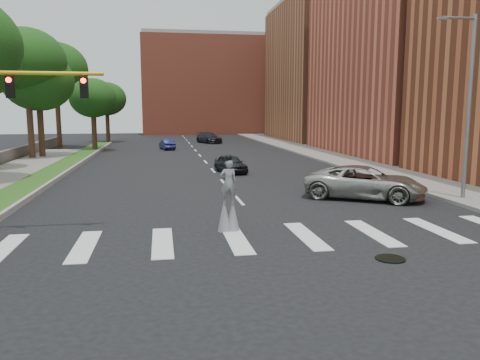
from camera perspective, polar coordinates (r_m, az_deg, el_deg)
ground_plane at (r=15.93m, az=4.73°, el=-7.96°), size 160.00×160.00×0.00m
grass_median at (r=35.90m, az=-21.88°, el=0.89°), size 2.00×60.00×0.25m
median_curb at (r=35.69m, az=-20.23°, el=0.96°), size 0.20×60.00×0.28m
sidewalk_right at (r=43.24m, az=12.64°, el=2.45°), size 5.00×90.00×0.18m
manhole at (r=15.18m, az=17.84°, el=-9.11°), size 0.90×0.90×0.04m
building_mid at (r=52.24m, az=21.01°, el=16.22°), size 16.00×22.00×24.00m
building_far at (r=73.68m, az=11.21°, el=12.64°), size 16.00×22.00×20.00m
building_backdrop at (r=93.42m, az=-3.63°, el=11.26°), size 26.00×14.00×18.00m
streetlight at (r=25.48m, az=26.01°, el=8.54°), size 2.05×0.20×9.00m
stilt_performer at (r=17.50m, az=-1.42°, el=-2.62°), size 0.84×0.54×2.89m
suv_crossing at (r=24.79m, az=14.99°, el=-0.28°), size 6.62×5.51×1.68m
car_near at (r=33.98m, az=-1.16°, el=1.99°), size 2.31×4.05×1.30m
car_mid at (r=54.66m, az=-8.87°, el=4.31°), size 1.94×3.75×1.18m
car_far at (r=64.80m, az=-3.81°, el=5.16°), size 3.71×5.41×1.45m
tree_4 at (r=47.26m, az=-24.62°, el=12.97°), size 7.02×7.02×11.82m
tree_5 at (r=59.49m, az=-21.56°, el=12.40°), size 7.33×7.33×12.29m
tree_6 at (r=54.06m, az=-17.52°, el=9.47°), size 5.01×5.01×7.95m
tree_7 at (r=68.70m, az=-15.95°, el=9.46°), size 5.42×5.42×8.36m
tree_8 at (r=48.02m, az=-23.41°, el=11.00°), size 6.52×6.52×9.96m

